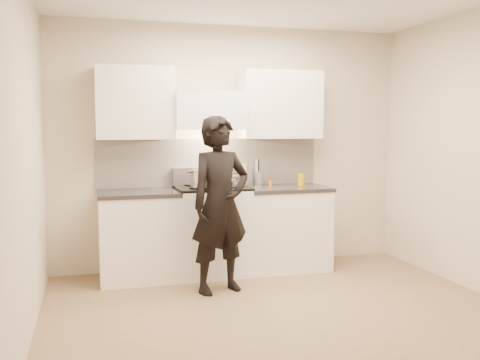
% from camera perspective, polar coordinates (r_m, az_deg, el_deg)
% --- Properties ---
extents(ground_plane, '(4.00, 4.00, 0.00)m').
position_cam_1_polar(ground_plane, '(4.66, 4.76, -14.14)').
color(ground_plane, '#876C4D').
extents(room_shell, '(4.04, 3.54, 2.70)m').
position_cam_1_polar(room_shell, '(4.72, 2.68, 5.91)').
color(room_shell, beige).
rests_on(room_shell, ground).
extents(stove, '(0.76, 0.65, 0.96)m').
position_cam_1_polar(stove, '(5.78, -2.99, -5.34)').
color(stove, white).
rests_on(stove, ground).
extents(counter_right, '(0.92, 0.67, 0.92)m').
position_cam_1_polar(counter_right, '(6.01, 4.78, -5.05)').
color(counter_right, white).
rests_on(counter_right, ground).
extents(counter_left, '(0.82, 0.67, 0.92)m').
position_cam_1_polar(counter_left, '(5.66, -10.75, -5.81)').
color(counter_left, white).
rests_on(counter_left, ground).
extents(wok, '(0.35, 0.43, 0.28)m').
position_cam_1_polar(wok, '(5.86, -1.53, 0.52)').
color(wok, '#BEBEBE').
rests_on(wok, stove).
extents(stock_pot, '(0.38, 0.34, 0.18)m').
position_cam_1_polar(stock_pot, '(5.54, -3.88, 0.20)').
color(stock_pot, '#BEBEBE').
rests_on(stock_pot, stove).
extents(utensil_crock, '(0.11, 0.11, 0.30)m').
position_cam_1_polar(utensil_crock, '(6.04, 1.85, 0.29)').
color(utensil_crock, '#B8BAC7').
rests_on(utensil_crock, counter_right).
extents(spice_jar, '(0.04, 0.04, 0.08)m').
position_cam_1_polar(spice_jar, '(6.06, 3.27, -0.15)').
color(spice_jar, orange).
rests_on(spice_jar, counter_right).
extents(oil_glass, '(0.08, 0.08, 0.14)m').
position_cam_1_polar(oil_glass, '(6.10, 6.55, 0.09)').
color(oil_glass, '#CB940B').
rests_on(oil_glass, counter_right).
extents(person, '(0.71, 0.57, 1.68)m').
position_cam_1_polar(person, '(5.08, -2.13, -2.66)').
color(person, black).
rests_on(person, ground).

